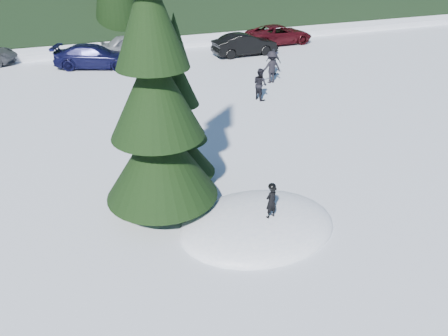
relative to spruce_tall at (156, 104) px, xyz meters
name	(u,v)px	position (x,y,z in m)	size (l,w,h in m)	color
ground	(257,226)	(2.20, -1.80, -3.32)	(200.00, 200.00, 0.00)	white
snow_mound	(257,226)	(2.20, -1.80, -3.32)	(4.48, 3.52, 0.96)	white
spruce_tall	(156,104)	(0.00, 0.00, 0.00)	(3.20, 3.20, 8.60)	black
spruce_short	(179,123)	(1.00, 1.40, -1.22)	(2.20, 2.20, 5.37)	black
child_skier	(271,202)	(2.41, -2.13, -2.35)	(0.35, 0.23, 0.97)	black
adult_0	(260,84)	(7.10, 7.88, -2.54)	(0.76, 0.59, 1.56)	black
adult_1	(273,62)	(9.79, 11.52, -2.57)	(0.88, 0.37, 1.51)	black
adult_2	(271,67)	(8.94, 10.18, -2.45)	(1.12, 0.64, 1.73)	black
car_3	(94,56)	(0.36, 17.09, -2.62)	(1.95, 4.81, 1.40)	#0E0F33
car_4	(135,46)	(3.24, 18.76, -2.56)	(1.79, 4.45, 1.52)	#909498
car_5	(245,44)	(10.24, 16.47, -2.60)	(1.53, 4.39, 1.45)	black
car_6	(279,34)	(14.11, 18.71, -2.62)	(2.32, 5.04, 1.40)	#3E0B10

